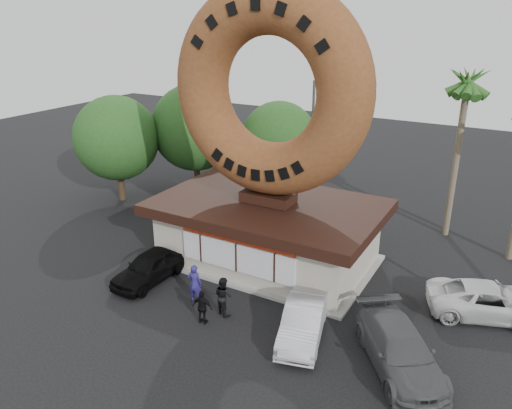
{
  "coord_description": "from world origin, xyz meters",
  "views": [
    {
      "loc": [
        10.92,
        -14.55,
        12.28
      ],
      "look_at": [
        0.44,
        4.0,
        3.92
      ],
      "focal_mm": 35.0,
      "sensor_mm": 36.0,
      "label": 1
    }
  ],
  "objects_px": {
    "giant_donut": "(269,91)",
    "car_grey": "(400,350)",
    "car_black": "(150,267)",
    "street_lamp": "(314,134)",
    "person_right": "(203,307)",
    "car_silver": "(303,321)",
    "person_left": "(195,283)",
    "person_center": "(223,296)",
    "donut_shop": "(268,230)",
    "car_white": "(490,301)"
  },
  "relations": [
    {
      "from": "giant_donut",
      "to": "street_lamp",
      "type": "distance_m",
      "value": 11.04
    },
    {
      "from": "person_left",
      "to": "person_center",
      "type": "bearing_deg",
      "value": 162.95
    },
    {
      "from": "car_grey",
      "to": "car_white",
      "type": "relative_size",
      "value": 1.01
    },
    {
      "from": "car_black",
      "to": "car_grey",
      "type": "bearing_deg",
      "value": -0.36
    },
    {
      "from": "person_center",
      "to": "person_right",
      "type": "bearing_deg",
      "value": 91.51
    },
    {
      "from": "person_right",
      "to": "car_black",
      "type": "xyz_separation_m",
      "value": [
        -4.27,
        1.68,
        -0.04
      ]
    },
    {
      "from": "giant_donut",
      "to": "car_grey",
      "type": "distance_m",
      "value": 12.47
    },
    {
      "from": "car_grey",
      "to": "person_right",
      "type": "bearing_deg",
      "value": 153.32
    },
    {
      "from": "person_left",
      "to": "donut_shop",
      "type": "bearing_deg",
      "value": -111.58
    },
    {
      "from": "street_lamp",
      "to": "car_black",
      "type": "height_order",
      "value": "street_lamp"
    },
    {
      "from": "car_silver",
      "to": "car_white",
      "type": "bearing_deg",
      "value": 24.78
    },
    {
      "from": "person_center",
      "to": "car_white",
      "type": "relative_size",
      "value": 0.34
    },
    {
      "from": "donut_shop",
      "to": "car_black",
      "type": "xyz_separation_m",
      "value": [
        -3.98,
        -4.57,
        -1.04
      ]
    },
    {
      "from": "donut_shop",
      "to": "street_lamp",
      "type": "height_order",
      "value": "street_lamp"
    },
    {
      "from": "giant_donut",
      "to": "donut_shop",
      "type": "bearing_deg",
      "value": -90.0
    },
    {
      "from": "car_black",
      "to": "person_center",
      "type": "bearing_deg",
      "value": -6.38
    },
    {
      "from": "street_lamp",
      "to": "person_left",
      "type": "xyz_separation_m",
      "value": [
        0.89,
        -15.05,
        -3.57
      ]
    },
    {
      "from": "person_center",
      "to": "car_black",
      "type": "height_order",
      "value": "person_center"
    },
    {
      "from": "car_silver",
      "to": "person_right",
      "type": "bearing_deg",
      "value": -178.18
    },
    {
      "from": "person_right",
      "to": "car_silver",
      "type": "height_order",
      "value": "person_right"
    },
    {
      "from": "giant_donut",
      "to": "street_lamp",
      "type": "xyz_separation_m",
      "value": [
        -1.86,
        10.0,
        -4.29
      ]
    },
    {
      "from": "street_lamp",
      "to": "person_right",
      "type": "bearing_deg",
      "value": -82.47
    },
    {
      "from": "giant_donut",
      "to": "car_grey",
      "type": "height_order",
      "value": "giant_donut"
    },
    {
      "from": "giant_donut",
      "to": "car_silver",
      "type": "xyz_separation_m",
      "value": [
        4.31,
        -5.03,
        -8.06
      ]
    },
    {
      "from": "giant_donut",
      "to": "person_right",
      "type": "bearing_deg",
      "value": -87.32
    },
    {
      "from": "street_lamp",
      "to": "person_left",
      "type": "bearing_deg",
      "value": -86.63
    },
    {
      "from": "person_left",
      "to": "person_center",
      "type": "distance_m",
      "value": 1.64
    },
    {
      "from": "person_left",
      "to": "car_black",
      "type": "relative_size",
      "value": 0.43
    },
    {
      "from": "person_right",
      "to": "car_black",
      "type": "height_order",
      "value": "person_right"
    },
    {
      "from": "street_lamp",
      "to": "person_right",
      "type": "xyz_separation_m",
      "value": [
        2.15,
        -16.26,
        -3.72
      ]
    },
    {
      "from": "person_center",
      "to": "car_grey",
      "type": "bearing_deg",
      "value": -156.95
    },
    {
      "from": "person_center",
      "to": "person_left",
      "type": "bearing_deg",
      "value": 14.93
    },
    {
      "from": "car_black",
      "to": "car_white",
      "type": "distance_m",
      "value": 15.39
    },
    {
      "from": "car_black",
      "to": "car_grey",
      "type": "relative_size",
      "value": 0.81
    },
    {
      "from": "person_right",
      "to": "car_silver",
      "type": "distance_m",
      "value": 4.2
    },
    {
      "from": "street_lamp",
      "to": "car_silver",
      "type": "xyz_separation_m",
      "value": [
        6.17,
        -15.03,
        -3.77
      ]
    },
    {
      "from": "person_center",
      "to": "person_right",
      "type": "height_order",
      "value": "person_center"
    },
    {
      "from": "person_left",
      "to": "giant_donut",
      "type": "bearing_deg",
      "value": -111.55
    },
    {
      "from": "donut_shop",
      "to": "person_center",
      "type": "relative_size",
      "value": 6.4
    },
    {
      "from": "car_black",
      "to": "car_silver",
      "type": "height_order",
      "value": "car_black"
    },
    {
      "from": "street_lamp",
      "to": "person_right",
      "type": "distance_m",
      "value": 16.82
    },
    {
      "from": "giant_donut",
      "to": "person_left",
      "type": "xyz_separation_m",
      "value": [
        -0.97,
        -5.05,
        -7.86
      ]
    },
    {
      "from": "giant_donut",
      "to": "person_center",
      "type": "xyz_separation_m",
      "value": [
        0.66,
        -5.24,
        -7.9
      ]
    },
    {
      "from": "car_grey",
      "to": "giant_donut",
      "type": "bearing_deg",
      "value": 112.65
    },
    {
      "from": "person_right",
      "to": "car_silver",
      "type": "bearing_deg",
      "value": -170.7
    },
    {
      "from": "person_right",
      "to": "person_center",
      "type": "bearing_deg",
      "value": -117.43
    },
    {
      "from": "street_lamp",
      "to": "person_right",
      "type": "relative_size",
      "value": 5.24
    },
    {
      "from": "person_center",
      "to": "car_white",
      "type": "distance_m",
      "value": 11.39
    },
    {
      "from": "car_grey",
      "to": "car_white",
      "type": "distance_m",
      "value": 5.82
    },
    {
      "from": "giant_donut",
      "to": "car_silver",
      "type": "distance_m",
      "value": 10.43
    }
  ]
}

